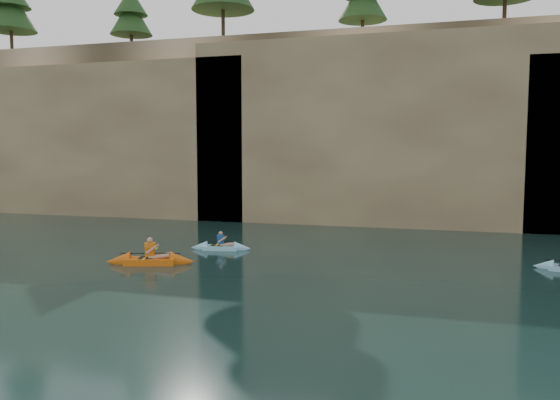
# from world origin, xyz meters

# --- Properties ---
(ground) EXTENTS (160.00, 160.00, 0.00)m
(ground) POSITION_xyz_m (0.00, 0.00, 0.00)
(ground) COLOR black
(ground) RESTS_ON ground
(cliff) EXTENTS (70.00, 16.00, 12.00)m
(cliff) POSITION_xyz_m (0.00, 30.00, 6.00)
(cliff) COLOR tan
(cliff) RESTS_ON ground
(cliff_slab_west) EXTENTS (26.00, 2.40, 10.56)m
(cliff_slab_west) POSITION_xyz_m (-20.00, 22.60, 5.28)
(cliff_slab_west) COLOR tan
(cliff_slab_west) RESTS_ON ground
(cliff_slab_center) EXTENTS (24.00, 2.40, 11.40)m
(cliff_slab_center) POSITION_xyz_m (2.00, 22.60, 5.70)
(cliff_slab_center) COLOR tan
(cliff_slab_center) RESTS_ON ground
(sea_cave_west) EXTENTS (4.50, 1.00, 4.00)m
(sea_cave_west) POSITION_xyz_m (-18.00, 21.95, 2.00)
(sea_cave_west) COLOR black
(sea_cave_west) RESTS_ON ground
(sea_cave_center) EXTENTS (3.50, 1.00, 3.20)m
(sea_cave_center) POSITION_xyz_m (-4.00, 21.95, 1.60)
(sea_cave_center) COLOR black
(sea_cave_center) RESTS_ON ground
(sea_cave_east) EXTENTS (5.00, 1.00, 4.50)m
(sea_cave_east) POSITION_xyz_m (10.00, 21.95, 2.25)
(sea_cave_east) COLOR black
(sea_cave_east) RESTS_ON ground
(kayaker_orange) EXTENTS (3.54, 2.49, 1.32)m
(kayaker_orange) POSITION_xyz_m (-6.21, 8.75, 0.16)
(kayaker_orange) COLOR #DE600E
(kayaker_orange) RESTS_ON ground
(kayaker_ltblue_mid) EXTENTS (2.80, 2.06, 1.04)m
(kayaker_ltblue_mid) POSITION_xyz_m (-4.74, 12.41, 0.13)
(kayaker_ltblue_mid) COLOR #98E2FF
(kayaker_ltblue_mid) RESTS_ON ground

